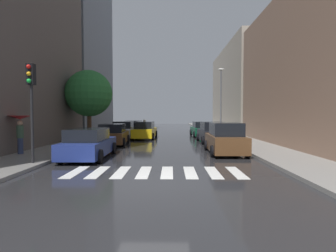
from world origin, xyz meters
The scene contains 19 objects.
ground_plane centered at (0.00, 24.00, -0.02)m, with size 28.00×72.00×0.04m, color #252528.
sidewalk_left centered at (-6.50, 24.00, 0.07)m, with size 3.00×72.00×0.15m, color gray.
sidewalk_right centered at (6.50, 24.00, 0.07)m, with size 3.00×72.00×0.15m, color gray.
crosswalk_stripes centered at (0.00, 1.86, 0.01)m, with size 6.75×2.20×0.01m.
building_left_mid centered at (-11.00, 23.93, 11.21)m, with size 6.00×12.63×22.43m, color slate.
building_right_near centered at (11.00, 9.91, 5.33)m, with size 6.00×17.95×10.66m, color #8C6B56.
building_right_mid centered at (11.00, 29.21, 5.82)m, with size 6.00×19.01×11.64m, color #9E9384.
parked_car_left_nearest centered at (-3.70, 5.31, 0.73)m, with size 2.17×4.78×1.54m.
parked_car_left_second centered at (-3.82, 11.45, 0.74)m, with size 2.29×4.13×1.58m.
parked_car_left_third centered at (-3.94, 16.79, 0.77)m, with size 2.12×4.21×1.64m.
parked_car_left_fourth centered at (-3.82, 22.65, 0.75)m, with size 2.06×4.54×1.60m.
parked_car_right_nearest centered at (3.75, 6.92, 0.84)m, with size 2.08×4.27×1.81m.
parked_car_right_second centered at (3.94, 13.12, 0.80)m, with size 2.24×4.53×1.70m.
parked_car_right_third centered at (3.79, 19.33, 0.73)m, with size 2.23×4.76×1.55m.
taxi_midroad centered at (-1.94, 16.75, 0.77)m, with size 2.21×4.76×1.81m.
pedestrian_foreground centered at (-7.54, 5.68, 1.72)m, with size 1.16×1.16×2.06m.
street_tree_left centered at (-6.31, 13.69, 4.05)m, with size 3.88×3.88×5.85m.
traffic_light_left_corner centered at (-5.45, 3.00, 3.29)m, with size 0.30×0.42×4.30m.
lamp_post_right centered at (5.55, 17.94, 4.05)m, with size 0.60×0.28×6.74m.
Camera 1 is at (0.62, -8.28, 2.24)m, focal length 28.02 mm.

